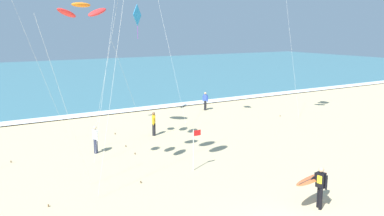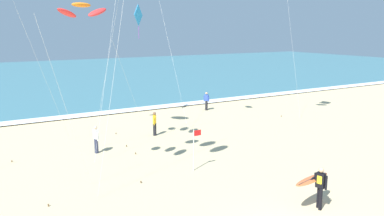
% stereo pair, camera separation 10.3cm
% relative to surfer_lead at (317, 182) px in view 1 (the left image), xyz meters
% --- Properties ---
extents(ocean_water, '(160.00, 60.00, 0.08)m').
position_rel_surfer_lead_xyz_m(ocean_water, '(-2.26, 51.08, -1.00)').
color(ocean_water, teal).
rests_on(ocean_water, ground).
extents(shoreline_foam, '(160.00, 1.54, 0.01)m').
position_rel_surfer_lead_xyz_m(shoreline_foam, '(-2.26, 21.38, -0.96)').
color(shoreline_foam, white).
rests_on(shoreline_foam, ocean_water).
extents(surfer_lead, '(2.33, 1.12, 1.71)m').
position_rel_surfer_lead_xyz_m(surfer_lead, '(0.00, 0.00, 0.00)').
color(surfer_lead, black).
rests_on(surfer_lead, ground).
extents(kite_arc_amber_far, '(3.14, 2.53, 8.00)m').
position_rel_surfer_lead_xyz_m(kite_arc_amber_far, '(-6.95, 6.78, 6.63)').
color(kite_arc_amber_far, red).
rests_on(kite_arc_amber_far, ground).
extents(kite_diamond_cobalt_outer, '(3.72, 3.59, 8.69)m').
position_rel_surfer_lead_xyz_m(kite_diamond_cobalt_outer, '(0.16, 17.56, 6.69)').
color(kite_diamond_cobalt_outer, '#2D99DB').
rests_on(kite_diamond_cobalt_outer, ground).
extents(bystander_blue_top, '(0.34, 0.41, 1.59)m').
position_rel_surfer_lead_xyz_m(bystander_blue_top, '(6.63, 18.23, -0.23)').
color(bystander_blue_top, black).
rests_on(bystander_blue_top, ground).
extents(bystander_yellow_top, '(0.33, 0.43, 1.59)m').
position_rel_surfer_lead_xyz_m(bystander_yellow_top, '(-0.81, 12.98, -0.23)').
color(bystander_yellow_top, black).
rests_on(bystander_yellow_top, ground).
extents(bystander_white_top, '(0.24, 0.49, 1.59)m').
position_rel_surfer_lead_xyz_m(bystander_white_top, '(-5.27, 11.25, -0.23)').
color(bystander_white_top, '#2D334C').
rests_on(bystander_white_top, ground).
extents(lifeguard_flag, '(0.44, 0.05, 2.10)m').
position_rel_surfer_lead_xyz_m(lifeguard_flag, '(-1.92, 6.03, 0.22)').
color(lifeguard_flag, silver).
rests_on(lifeguard_flag, ground).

